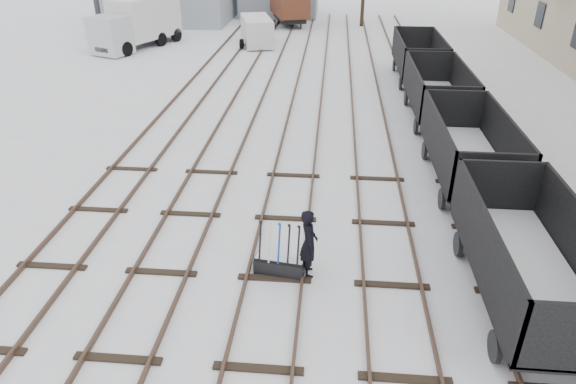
# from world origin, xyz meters

# --- Properties ---
(ground) EXTENTS (120.00, 120.00, 0.00)m
(ground) POSITION_xyz_m (0.00, 0.00, 0.00)
(ground) COLOR white
(ground) RESTS_ON ground
(tracks) EXTENTS (13.90, 52.00, 0.16)m
(tracks) POSITION_xyz_m (-0.00, 13.67, 0.07)
(tracks) COLOR black
(tracks) RESTS_ON ground
(ground_frame) EXTENTS (1.35, 0.60, 1.49)m
(ground_frame) POSITION_xyz_m (0.10, 0.24, 0.28)
(ground_frame) COLOR black
(ground_frame) RESTS_ON ground
(worker) EXTENTS (0.56, 0.76, 1.90)m
(worker) POSITION_xyz_m (0.85, 0.34, 0.95)
(worker) COLOR black
(worker) RESTS_ON ground
(freight_wagon_a) EXTENTS (2.39, 5.96, 2.44)m
(freight_wagon_a) POSITION_xyz_m (6.00, -0.35, 0.93)
(freight_wagon_a) COLOR black
(freight_wagon_a) RESTS_ON ground
(freight_wagon_b) EXTENTS (2.39, 5.96, 2.44)m
(freight_wagon_b) POSITION_xyz_m (6.00, 6.05, 0.93)
(freight_wagon_b) COLOR black
(freight_wagon_b) RESTS_ON ground
(freight_wagon_c) EXTENTS (2.39, 5.96, 2.44)m
(freight_wagon_c) POSITION_xyz_m (6.00, 12.45, 0.93)
(freight_wagon_c) COLOR black
(freight_wagon_c) RESTS_ON ground
(freight_wagon_d) EXTENTS (2.39, 5.96, 2.44)m
(freight_wagon_d) POSITION_xyz_m (6.00, 18.85, 0.93)
(freight_wagon_d) COLOR black
(freight_wagon_d) RESTS_ON ground
(lorry) EXTENTS (4.17, 7.64, 3.32)m
(lorry) POSITION_xyz_m (-12.49, 25.47, 1.71)
(lorry) COLOR black
(lorry) RESTS_ON ground
(panel_van) EXTENTS (2.98, 4.72, 1.93)m
(panel_van) POSITION_xyz_m (-4.33, 27.01, 1.01)
(panel_van) COLOR silver
(panel_van) RESTS_ON ground
(crane) EXTENTS (2.05, 5.10, 8.55)m
(crane) POSITION_xyz_m (-17.00, 29.55, 2.25)
(crane) COLOR #2A2A2F
(crane) RESTS_ON ground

